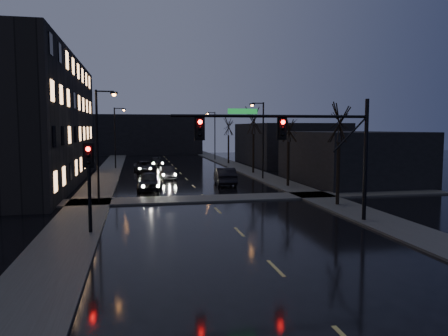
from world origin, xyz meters
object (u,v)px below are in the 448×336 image
oncoming_car_d (157,162)px  oncoming_car_a (150,181)px  lead_car (225,176)px  oncoming_car_c (145,167)px  oncoming_car_b (168,173)px

oncoming_car_d → oncoming_car_a: bearing=-99.6°
oncoming_car_d → lead_car: 21.63m
oncoming_car_c → lead_car: size_ratio=1.00×
oncoming_car_c → oncoming_car_d: (1.88, 7.81, -0.05)m
oncoming_car_c → lead_car: bearing=-67.3°
oncoming_car_d → lead_car: size_ratio=0.89×
oncoming_car_c → oncoming_car_d: bearing=70.3°
oncoming_car_b → oncoming_car_c: oncoming_car_c is taller
oncoming_car_b → lead_car: size_ratio=0.81×
oncoming_car_a → oncoming_car_b: oncoming_car_a is taller
oncoming_car_a → oncoming_car_b: bearing=81.6°
oncoming_car_b → oncoming_car_d: (-0.39, 15.00, -0.02)m
oncoming_car_b → oncoming_car_c: 7.54m
oncoming_car_c → lead_car: (7.24, -13.14, 0.13)m
lead_car → oncoming_car_b: bearing=-45.6°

